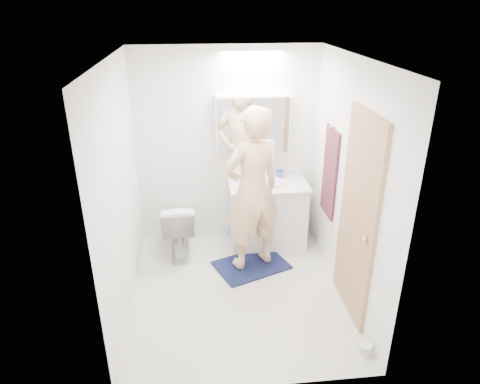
{
  "coord_description": "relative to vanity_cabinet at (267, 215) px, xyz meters",
  "views": [
    {
      "loc": [
        -0.38,
        -3.74,
        2.85
      ],
      "look_at": [
        0.05,
        0.25,
        1.05
      ],
      "focal_mm": 32.22,
      "sensor_mm": 36.0,
      "label": 1
    }
  ],
  "objects": [
    {
      "name": "wall_left",
      "position": [
        -1.57,
        -0.96,
        0.81
      ],
      "size": [
        0.0,
        2.5,
        2.5
      ],
      "primitive_type": "plane",
      "rotation": [
        1.57,
        0.0,
        1.57
      ],
      "color": "white",
      "rests_on": "floor"
    },
    {
      "name": "vanity_cabinet",
      "position": [
        0.0,
        0.0,
        0.0
      ],
      "size": [
        0.9,
        0.55,
        0.78
      ],
      "primitive_type": "cube",
      "color": "white",
      "rests_on": "floor"
    },
    {
      "name": "bath_rug",
      "position": [
        -0.26,
        -0.51,
        -0.38
      ],
      "size": [
        0.95,
        0.81,
        0.02
      ],
      "primitive_type": "cube",
      "rotation": [
        0.0,
        0.0,
        0.39
      ],
      "color": "#151944",
      "rests_on": "floor"
    },
    {
      "name": "person",
      "position": [
        -0.26,
        -0.51,
        0.58
      ],
      "size": [
        0.79,
        0.66,
        1.85
      ],
      "primitive_type": "imported",
      "rotation": [
        0.0,
        0.0,
        3.53
      ],
      "color": "#E2B687",
      "rests_on": "bath_rug"
    },
    {
      "name": "door_knob",
      "position": [
        0.57,
        -1.61,
        0.56
      ],
      "size": [
        0.06,
        0.06,
        0.06
      ],
      "primitive_type": "sphere",
      "color": "gold",
      "rests_on": "door"
    },
    {
      "name": "faucet",
      "position": [
        0.0,
        0.22,
        0.51
      ],
      "size": [
        0.02,
        0.02,
        0.16
      ],
      "primitive_type": "cylinder",
      "color": "silver",
      "rests_on": "countertop"
    },
    {
      "name": "wall_right",
      "position": [
        0.63,
        -0.96,
        0.81
      ],
      "size": [
        0.0,
        2.5,
        2.5
      ],
      "primitive_type": "plane",
      "rotation": [
        1.57,
        0.0,
        -1.57
      ],
      "color": "white",
      "rests_on": "floor"
    },
    {
      "name": "floor",
      "position": [
        -0.47,
        -0.96,
        -0.39
      ],
      "size": [
        2.5,
        2.5,
        0.0
      ],
      "primitive_type": "plane",
      "color": "silver",
      "rests_on": "ground"
    },
    {
      "name": "countertop",
      "position": [
        0.0,
        -0.0,
        0.41
      ],
      "size": [
        0.95,
        0.58,
        0.04
      ],
      "primitive_type": "cube",
      "color": "silver",
      "rests_on": "vanity_cabinet"
    },
    {
      "name": "wall_back",
      "position": [
        -0.47,
        0.29,
        0.81
      ],
      "size": [
        2.5,
        0.0,
        2.5
      ],
      "primitive_type": "plane",
      "rotation": [
        1.57,
        0.0,
        0.0
      ],
      "color": "white",
      "rests_on": "floor"
    },
    {
      "name": "towel_hook",
      "position": [
        0.59,
        -0.41,
        1.23
      ],
      "size": [
        0.07,
        0.02,
        0.02
      ],
      "primitive_type": "cylinder",
      "rotation": [
        0.0,
        1.57,
        0.0
      ],
      "color": "silver",
      "rests_on": "wall_right"
    },
    {
      "name": "soap_bottle_b",
      "position": [
        -0.13,
        0.18,
        0.52
      ],
      "size": [
        0.09,
        0.09,
        0.18
      ],
      "primitive_type": "imported",
      "rotation": [
        0.0,
        0.0,
        -0.14
      ],
      "color": "#5175AF",
      "rests_on": "countertop"
    },
    {
      "name": "sink_basin",
      "position": [
        0.0,
        0.03,
        0.45
      ],
      "size": [
        0.36,
        0.36,
        0.03
      ],
      "primitive_type": "cylinder",
      "color": "white",
      "rests_on": "countertop"
    },
    {
      "name": "medicine_cabinet",
      "position": [
        -0.17,
        0.21,
        1.11
      ],
      "size": [
        0.88,
        0.14,
        0.7
      ],
      "primitive_type": "cube",
      "color": "white",
      "rests_on": "wall_back"
    },
    {
      "name": "toilet",
      "position": [
        -1.1,
        -0.11,
        -0.04
      ],
      "size": [
        0.42,
        0.7,
        0.7
      ],
      "primitive_type": "imported",
      "rotation": [
        0.0,
        0.0,
        3.18
      ],
      "color": "silver",
      "rests_on": "floor"
    },
    {
      "name": "towel",
      "position": [
        0.61,
        -0.41,
        0.71
      ],
      "size": [
        0.02,
        0.42,
        1.0
      ],
      "primitive_type": "cube",
      "color": "#121F39",
      "rests_on": "wall_right"
    },
    {
      "name": "ceiling",
      "position": [
        -0.47,
        -0.96,
        2.01
      ],
      "size": [
        2.5,
        2.5,
        0.0
      ],
      "primitive_type": "plane",
      "rotation": [
        3.14,
        0.0,
        0.0
      ],
      "color": "white",
      "rests_on": "floor"
    },
    {
      "name": "wall_front",
      "position": [
        -0.47,
        -2.21,
        0.81
      ],
      "size": [
        2.5,
        0.0,
        2.5
      ],
      "primitive_type": "plane",
      "rotation": [
        -1.57,
        0.0,
        0.0
      ],
      "color": "white",
      "rests_on": "floor"
    },
    {
      "name": "soap_bottle_a",
      "position": [
        -0.35,
        0.15,
        0.54
      ],
      "size": [
        0.1,
        0.1,
        0.23
      ],
      "primitive_type": "imported",
      "rotation": [
        0.0,
        0.0,
        0.12
      ],
      "color": "beige",
      "rests_on": "countertop"
    },
    {
      "name": "mirror_panel",
      "position": [
        -0.17,
        0.13,
        1.11
      ],
      "size": [
        0.84,
        0.01,
        0.66
      ],
      "primitive_type": "cube",
      "color": "silver",
      "rests_on": "medicine_cabinet"
    },
    {
      "name": "door",
      "position": [
        0.61,
        -1.31,
        0.61
      ],
      "size": [
        0.04,
        0.8,
        2.0
      ],
      "primitive_type": "cube",
      "color": "tan",
      "rests_on": "wall_right"
    },
    {
      "name": "toothbrush_cup",
      "position": [
        0.16,
        0.16,
        0.48
      ],
      "size": [
        0.11,
        0.11,
        0.1
      ],
      "primitive_type": "imported",
      "rotation": [
        0.0,
        0.0,
        -0.06
      ],
      "color": "#454FD0",
      "rests_on": "countertop"
    },
    {
      "name": "toilet_paper_roll",
      "position": [
        0.55,
        -1.96,
        -0.34
      ],
      "size": [
        0.11,
        0.11,
        0.1
      ],
      "primitive_type": "cylinder",
      "color": "silver",
      "rests_on": "floor"
    }
  ]
}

